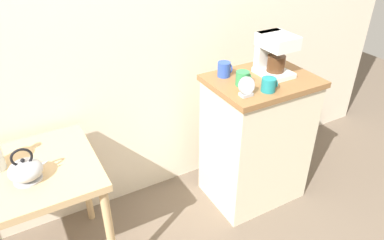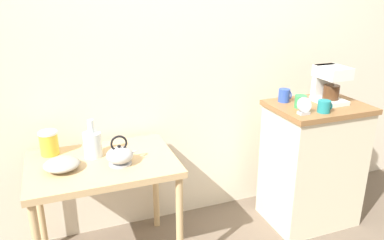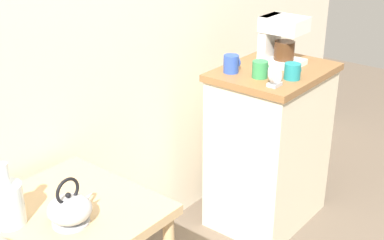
# 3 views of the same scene
# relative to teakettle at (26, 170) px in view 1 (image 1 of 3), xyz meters

# --- Properties ---
(ground_plane) EXTENTS (8.00, 8.00, 0.00)m
(ground_plane) POSITION_rel_teakettle_xyz_m (0.63, 0.00, -0.78)
(ground_plane) COLOR #6B5B4C
(wooden_table) EXTENTS (0.87, 0.62, 0.72)m
(wooden_table) POSITION_rel_teakettle_xyz_m (-0.10, 0.08, -0.15)
(wooden_table) COLOR tan
(wooden_table) RESTS_ON ground_plane
(kitchen_counter) EXTENTS (0.66, 0.50, 0.93)m
(kitchen_counter) POSITION_rel_teakettle_xyz_m (1.41, 0.03, -0.32)
(kitchen_counter) COLOR beige
(kitchen_counter) RESTS_ON ground_plane
(teakettle) EXTENTS (0.19, 0.16, 0.18)m
(teakettle) POSITION_rel_teakettle_xyz_m (0.00, 0.00, 0.00)
(teakettle) COLOR #B2B5BA
(teakettle) RESTS_ON wooden_table
(coffee_maker) EXTENTS (0.18, 0.22, 0.26)m
(coffee_maker) POSITION_rel_teakettle_xyz_m (1.50, 0.06, 0.28)
(coffee_maker) COLOR white
(coffee_maker) RESTS_ON kitchen_counter
(mug_blue) EXTENTS (0.09, 0.08, 0.09)m
(mug_blue) POSITION_rel_teakettle_xyz_m (1.22, 0.18, 0.19)
(mug_blue) COLOR #2D4CAD
(mug_blue) RESTS_ON kitchen_counter
(mug_tall_green) EXTENTS (0.09, 0.08, 0.09)m
(mug_tall_green) POSITION_rel_teakettle_xyz_m (1.24, 0.02, 0.19)
(mug_tall_green) COLOR #338C4C
(mug_tall_green) RESTS_ON kitchen_counter
(mug_dark_teal) EXTENTS (0.09, 0.08, 0.08)m
(mug_dark_teal) POSITION_rel_teakettle_xyz_m (1.33, -0.12, 0.18)
(mug_dark_teal) COLOR teal
(mug_dark_teal) RESTS_ON kitchen_counter
(table_clock) EXTENTS (0.10, 0.05, 0.11)m
(table_clock) POSITION_rel_teakettle_xyz_m (1.18, -0.11, 0.19)
(table_clock) COLOR #B2B5BA
(table_clock) RESTS_ON kitchen_counter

